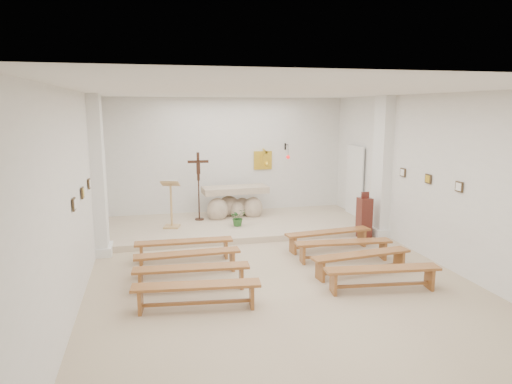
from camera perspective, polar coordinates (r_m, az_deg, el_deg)
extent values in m
cube|color=#C5B38E|center=(9.16, 2.12, -10.02)|extent=(7.00, 10.00, 0.00)
cube|color=white|center=(8.47, -21.19, -0.14)|extent=(0.02, 10.00, 3.50)
cube|color=white|center=(10.20, 21.45, 1.54)|extent=(0.02, 10.00, 3.50)
cube|color=white|center=(13.53, -3.49, 4.30)|extent=(7.00, 0.02, 3.50)
cube|color=silver|center=(8.58, 2.28, 12.36)|extent=(7.00, 10.00, 0.02)
cube|color=#C4B097|center=(12.39, -2.21, -4.15)|extent=(6.98, 3.00, 0.15)
cube|color=white|center=(10.42, -19.10, 1.87)|extent=(0.26, 0.55, 3.50)
cube|color=white|center=(11.82, 15.47, 3.03)|extent=(0.26, 0.55, 3.50)
cube|color=yellow|center=(13.73, 0.86, 3.99)|extent=(0.55, 0.04, 0.55)
cube|color=black|center=(13.89, 3.67, 5.70)|extent=(0.04, 0.02, 0.20)
cylinder|color=black|center=(13.74, 3.86, 5.94)|extent=(0.02, 0.30, 0.02)
cylinder|color=black|center=(13.61, 4.04, 5.18)|extent=(0.01, 0.01, 0.34)
sphere|color=red|center=(13.63, 4.03, 4.38)|extent=(0.11, 0.11, 0.11)
cube|color=#3D2D1B|center=(7.70, -21.80, -1.43)|extent=(0.03, 0.20, 0.20)
cube|color=#3D2D1B|center=(8.67, -20.87, -0.09)|extent=(0.03, 0.20, 0.20)
cube|color=#3D2D1B|center=(9.65, -20.13, 0.97)|extent=(0.03, 0.20, 0.20)
cube|color=#3D2D1B|center=(9.55, 24.05, 0.61)|extent=(0.03, 0.20, 0.20)
cube|color=#3D2D1B|center=(10.35, 20.72, 1.55)|extent=(0.03, 0.20, 0.20)
cube|color=#3D2D1B|center=(11.19, 17.88, 2.34)|extent=(0.03, 0.20, 0.20)
cube|color=silver|center=(11.41, -18.62, -5.00)|extent=(0.10, 0.85, 0.52)
cube|color=silver|center=(12.72, 13.87, -3.17)|extent=(0.10, 0.85, 0.52)
ellipsoid|color=beige|center=(12.74, -4.83, -2.25)|extent=(0.59, 0.50, 0.67)
ellipsoid|color=beige|center=(13.02, -0.37, -2.02)|extent=(0.55, 0.47, 0.63)
ellipsoid|color=beige|center=(13.13, -3.43, -1.78)|extent=(0.63, 0.54, 0.59)
ellipsoid|color=beige|center=(13.21, -1.73, -1.91)|extent=(0.51, 0.44, 0.55)
ellipsoid|color=beige|center=(12.98, -2.35, -2.29)|extent=(0.44, 0.37, 0.51)
cube|color=beige|center=(12.90, -2.63, 0.28)|extent=(1.87, 0.81, 0.18)
cube|color=tan|center=(12.06, -10.46, -4.26)|extent=(0.47, 0.47, 0.04)
cylinder|color=tan|center=(11.94, -10.55, -1.81)|extent=(0.05, 0.05, 1.10)
cube|color=tan|center=(11.81, -10.67, 1.03)|extent=(0.53, 0.44, 0.18)
cube|color=white|center=(11.76, -10.72, 1.25)|extent=(0.45, 0.36, 0.14)
cylinder|color=#381B11|center=(12.75, -7.09, -3.39)|extent=(0.25, 0.25, 0.03)
cylinder|color=#381B11|center=(12.63, -7.15, -0.97)|extent=(0.04, 0.04, 1.13)
cube|color=#381B11|center=(12.48, -7.24, 3.18)|extent=(0.07, 0.05, 0.77)
cube|color=#381B11|center=(12.46, -7.26, 3.79)|extent=(0.57, 0.07, 0.07)
cube|color=#381B11|center=(12.45, -7.23, 3.02)|extent=(0.10, 0.05, 0.33)
imported|color=#285A24|center=(11.97, -2.28, -3.19)|extent=(0.51, 0.48, 0.45)
cube|color=#552018|center=(11.73, 13.37, -3.13)|extent=(0.32, 0.32, 1.00)
cube|color=#552018|center=(11.61, 13.49, -0.38)|extent=(0.20, 0.05, 0.16)
cube|color=brown|center=(9.85, -8.98, -6.14)|extent=(2.06, 0.39, 0.05)
cube|color=brown|center=(9.92, -14.12, -7.52)|extent=(0.06, 0.30, 0.39)
cube|color=brown|center=(9.99, -3.82, -7.08)|extent=(0.06, 0.30, 0.39)
cube|color=brown|center=(9.94, -8.93, -7.79)|extent=(1.73, 0.11, 0.05)
cube|color=brown|center=(10.59, 9.05, -4.95)|extent=(2.08, 0.55, 0.05)
cube|color=brown|center=(10.27, 4.63, -6.60)|extent=(0.09, 0.30, 0.39)
cube|color=brown|center=(11.09, 13.07, -5.54)|extent=(0.09, 0.30, 0.39)
cube|color=brown|center=(10.67, 9.00, -6.50)|extent=(1.72, 0.24, 0.05)
cube|color=brown|center=(9.06, -8.56, -7.62)|extent=(2.06, 0.38, 0.05)
cube|color=brown|center=(9.09, -14.17, -9.20)|extent=(0.06, 0.30, 0.39)
cube|color=brown|center=(9.26, -3.00, -8.52)|extent=(0.06, 0.30, 0.39)
cube|color=brown|center=(9.16, -8.51, -9.40)|extent=(1.73, 0.10, 0.05)
cube|color=brown|center=(9.86, 10.89, -6.18)|extent=(2.08, 0.50, 0.05)
cube|color=brown|center=(9.67, 5.83, -7.71)|extent=(0.08, 0.30, 0.39)
cube|color=brown|center=(10.24, 15.57, -7.00)|extent=(0.08, 0.30, 0.39)
cube|color=brown|center=(9.95, 10.83, -7.84)|extent=(1.73, 0.20, 0.05)
cube|color=brown|center=(8.28, -8.06, -9.38)|extent=(2.08, 0.49, 0.05)
cube|color=brown|center=(8.40, -14.20, -10.88)|extent=(0.08, 0.30, 0.39)
cube|color=brown|center=(8.40, -1.85, -10.53)|extent=(0.08, 0.30, 0.39)
cube|color=brown|center=(8.38, -8.01, -11.30)|extent=(1.73, 0.20, 0.05)
cube|color=brown|center=(9.15, 13.03, -7.60)|extent=(2.08, 0.55, 0.05)
cube|color=brown|center=(8.79, 8.02, -9.67)|extent=(0.09, 0.30, 0.39)
cube|color=brown|center=(9.70, 17.44, -8.09)|extent=(0.09, 0.30, 0.39)
cube|color=brown|center=(9.24, 12.95, -9.37)|extent=(1.72, 0.25, 0.05)
cube|color=brown|center=(7.50, -7.45, -11.50)|extent=(2.08, 0.56, 0.05)
cube|color=brown|center=(7.65, -14.24, -13.04)|extent=(0.09, 0.30, 0.39)
cube|color=brown|center=(7.62, -0.55, -12.79)|extent=(0.09, 0.30, 0.39)
cube|color=brown|center=(7.62, -7.39, -13.59)|extent=(1.72, 0.25, 0.05)
cube|color=brown|center=(8.45, 15.55, -9.24)|extent=(2.08, 0.56, 0.05)
cube|color=brown|center=(8.24, 9.64, -11.11)|extent=(0.09, 0.30, 0.39)
cube|color=brown|center=(8.89, 20.86, -10.04)|extent=(0.09, 0.30, 0.39)
cube|color=brown|center=(8.56, 15.45, -11.13)|extent=(1.72, 0.25, 0.05)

